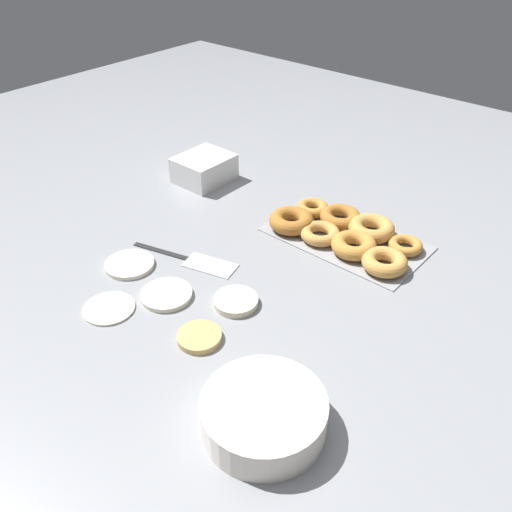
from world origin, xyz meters
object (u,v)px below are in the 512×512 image
object	(u,v)px
pancake_3	(109,307)
pancake_0	(199,337)
container_stack	(204,169)
spatula	(199,262)
pancake_2	(130,264)
pancake_4	(235,302)
batter_bowl	(264,414)
pancake_1	(166,295)
donut_tray	(344,233)

from	to	relation	value
pancake_3	pancake_0	bearing A→B (deg)	-163.96
container_stack	spatula	world-z (taller)	container_stack
pancake_2	container_stack	world-z (taller)	container_stack
pancake_0	pancake_4	xyz separation A→B (m)	(0.02, -0.12, 0.00)
pancake_0	pancake_2	distance (m)	0.30
pancake_4	batter_bowl	distance (m)	0.31
pancake_1	pancake_4	bearing A→B (deg)	-149.69
pancake_1	pancake_3	distance (m)	0.12
pancake_2	batter_bowl	world-z (taller)	batter_bowl
pancake_3	pancake_4	xyz separation A→B (m)	(-0.19, -0.18, 0.00)
pancake_4	spatula	world-z (taller)	pancake_4
pancake_0	spatula	distance (m)	0.25
pancake_0	donut_tray	world-z (taller)	donut_tray
pancake_4	donut_tray	xyz separation A→B (m)	(-0.04, -0.36, 0.01)
pancake_2	pancake_0	bearing A→B (deg)	167.60
pancake_4	pancake_0	bearing A→B (deg)	98.20
pancake_0	pancake_1	xyz separation A→B (m)	(0.15, -0.05, -0.00)
container_stack	pancake_0	bearing A→B (deg)	134.13
donut_tray	spatula	size ratio (longest dim) A/B	1.43
pancake_1	batter_bowl	world-z (taller)	batter_bowl
pancake_0	pancake_3	size ratio (longest dim) A/B	0.81
pancake_3	pancake_1	bearing A→B (deg)	-119.69
donut_tray	container_stack	world-z (taller)	container_stack
pancake_0	donut_tray	bearing A→B (deg)	-92.18
donut_tray	pancake_0	bearing A→B (deg)	87.82
pancake_0	container_stack	world-z (taller)	container_stack
pancake_1	donut_tray	distance (m)	0.46
pancake_3	donut_tray	bearing A→B (deg)	-112.65
pancake_3	pancake_2	bearing A→B (deg)	-54.82
pancake_4	container_stack	xyz separation A→B (m)	(0.45, -0.36, 0.03)
batter_bowl	pancake_1	bearing A→B (deg)	-18.00
pancake_0	batter_bowl	bearing A→B (deg)	161.60
pancake_3	batter_bowl	distance (m)	0.43
batter_bowl	spatula	size ratio (longest dim) A/B	0.76
pancake_4	container_stack	size ratio (longest dim) A/B	0.61
pancake_3	container_stack	bearing A→B (deg)	-64.25
pancake_1	pancake_4	xyz separation A→B (m)	(-0.13, -0.08, 0.00)
donut_tray	spatula	world-z (taller)	donut_tray
pancake_1	container_stack	world-z (taller)	container_stack
pancake_0	batter_bowl	distance (m)	0.24
pancake_1	pancake_3	xyz separation A→B (m)	(0.06, 0.10, -0.00)
pancake_0	pancake_1	bearing A→B (deg)	-17.38
pancake_3	spatula	distance (m)	0.24
pancake_2	container_stack	size ratio (longest dim) A/B	0.73
pancake_0	pancake_4	size ratio (longest dim) A/B	0.93
pancake_1	pancake_3	bearing A→B (deg)	60.31
pancake_3	donut_tray	size ratio (longest dim) A/B	0.28
batter_bowl	pancake_0	bearing A→B (deg)	-18.40
donut_tray	spatula	distance (m)	0.36
pancake_2	donut_tray	distance (m)	0.52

